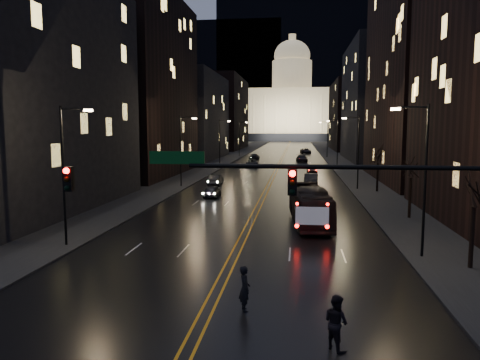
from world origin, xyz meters
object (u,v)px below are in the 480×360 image
(oncoming_car_b, at_px, (215,180))
(bus, at_px, (310,206))
(oncoming_car_a, at_px, (212,191))
(pedestrian_b, at_px, (336,322))
(pedestrian_a, at_px, (245,289))
(traffic_signal, at_px, (357,196))
(receding_car_a, at_px, (311,180))

(oncoming_car_b, bearing_deg, bus, 115.39)
(bus, height_order, oncoming_car_a, bus)
(bus, height_order, pedestrian_b, bus)
(oncoming_car_b, xyz_separation_m, pedestrian_a, (8.56, -41.49, 0.25))
(bus, bearing_deg, traffic_signal, -91.50)
(traffic_signal, bearing_deg, pedestrian_a, 167.17)
(bus, xyz_separation_m, pedestrian_a, (-3.14, -18.14, -0.50))
(receding_car_a, xyz_separation_m, pedestrian_a, (-3.92, -41.75, 0.15))
(pedestrian_a, bearing_deg, traffic_signal, -124.77)
(bus, xyz_separation_m, oncoming_car_b, (-11.70, 23.35, -0.75))
(oncoming_car_b, bearing_deg, pedestrian_a, 100.43)
(oncoming_car_a, height_order, receding_car_a, receding_car_a)
(oncoming_car_a, bearing_deg, bus, 128.09)
(pedestrian_a, bearing_deg, oncoming_car_a, -9.10)
(pedestrian_b, bearing_deg, oncoming_car_a, -23.03)
(pedestrian_a, distance_m, pedestrian_b, 4.62)
(traffic_signal, distance_m, oncoming_car_b, 44.62)
(oncoming_car_a, relative_size, receding_car_a, 0.79)
(oncoming_car_a, bearing_deg, oncoming_car_b, -82.21)
(oncoming_car_a, height_order, oncoming_car_b, oncoming_car_b)
(traffic_signal, distance_m, pedestrian_b, 4.66)
(bus, bearing_deg, oncoming_car_b, 111.52)
(receding_car_a, bearing_deg, pedestrian_b, -87.73)
(receding_car_a, distance_m, pedestrian_b, 44.73)
(traffic_signal, distance_m, receding_car_a, 42.95)
(bus, distance_m, receding_car_a, 23.63)
(oncoming_car_b, xyz_separation_m, receding_car_a, (12.48, 0.25, 0.10))
(oncoming_car_a, xyz_separation_m, receding_car_a, (10.99, 10.70, 0.15))
(pedestrian_b, bearing_deg, oncoming_car_b, -25.14)
(bus, height_order, oncoming_car_b, bus)
(oncoming_car_b, bearing_deg, traffic_signal, 105.67)
(oncoming_car_b, distance_m, pedestrian_a, 42.37)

